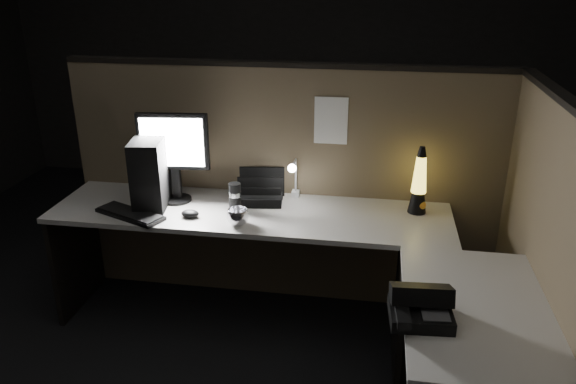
% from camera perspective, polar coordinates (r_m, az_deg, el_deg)
% --- Properties ---
extents(room_shell, '(6.00, 6.00, 6.00)m').
position_cam_1_polar(room_shell, '(2.38, -4.17, 11.74)').
color(room_shell, silver).
rests_on(room_shell, ground).
extents(partition_back, '(2.66, 0.06, 1.50)m').
position_cam_1_polar(partition_back, '(3.50, -0.32, 0.39)').
color(partition_back, brown).
rests_on(partition_back, ground).
extents(partition_right, '(0.06, 1.66, 1.50)m').
position_cam_1_polar(partition_right, '(2.82, 24.49, -7.44)').
color(partition_right, brown).
rests_on(partition_right, ground).
extents(desk, '(2.60, 1.60, 0.73)m').
position_cam_1_polar(desk, '(2.95, 0.95, -7.71)').
color(desk, beige).
rests_on(desk, ground).
extents(pc_tower, '(0.24, 0.41, 0.41)m').
position_cam_1_polar(pc_tower, '(3.36, -13.67, 2.13)').
color(pc_tower, black).
rests_on(pc_tower, desk).
extents(monitor, '(0.41, 0.18, 0.53)m').
position_cam_1_polar(monitor, '(3.34, -11.55, 4.32)').
color(monitor, black).
rests_on(monitor, desk).
extents(keyboard, '(0.44, 0.30, 0.02)m').
position_cam_1_polar(keyboard, '(3.29, -15.74, -2.19)').
color(keyboard, black).
rests_on(keyboard, desk).
extents(mouse, '(0.10, 0.08, 0.04)m').
position_cam_1_polar(mouse, '(3.20, -9.92, -2.18)').
color(mouse, black).
rests_on(mouse, desk).
extents(clip_lamp, '(0.05, 0.20, 0.26)m').
position_cam_1_polar(clip_lamp, '(3.31, 0.60, 1.50)').
color(clip_lamp, white).
rests_on(clip_lamp, desk).
extents(organizer, '(0.30, 0.27, 0.21)m').
position_cam_1_polar(organizer, '(3.37, -2.87, -0.07)').
color(organizer, black).
rests_on(organizer, desk).
extents(lava_lamp, '(0.11, 0.11, 0.39)m').
position_cam_1_polar(lava_lamp, '(3.24, 13.16, 0.65)').
color(lava_lamp, black).
rests_on(lava_lamp, desk).
extents(travel_mug, '(0.07, 0.07, 0.17)m').
position_cam_1_polar(travel_mug, '(3.22, -5.41, -0.50)').
color(travel_mug, black).
rests_on(travel_mug, desk).
extents(steel_mug, '(0.15, 0.15, 0.09)m').
position_cam_1_polar(steel_mug, '(3.06, -5.13, -2.54)').
color(steel_mug, silver).
rests_on(steel_mug, desk).
extents(figurine, '(0.06, 0.06, 0.06)m').
position_cam_1_polar(figurine, '(3.27, 13.33, -1.29)').
color(figurine, orange).
rests_on(figurine, desk).
extents(pinned_paper, '(0.19, 0.00, 0.28)m').
position_cam_1_polar(pinned_paper, '(3.29, 4.38, 7.23)').
color(pinned_paper, white).
rests_on(pinned_paper, partition_back).
extents(desk_phone, '(0.26, 0.27, 0.15)m').
position_cam_1_polar(desk_phone, '(2.34, 13.23, -11.18)').
color(desk_phone, black).
rests_on(desk_phone, desk).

